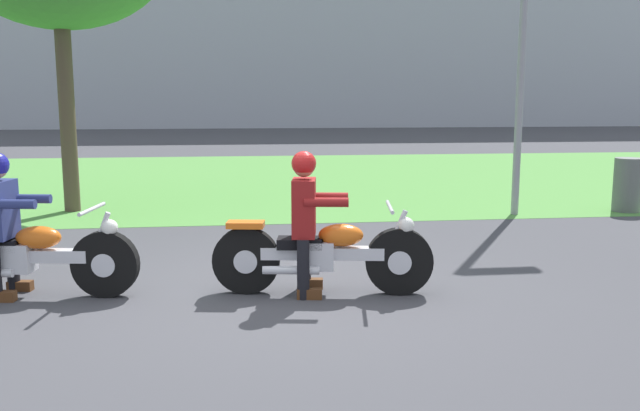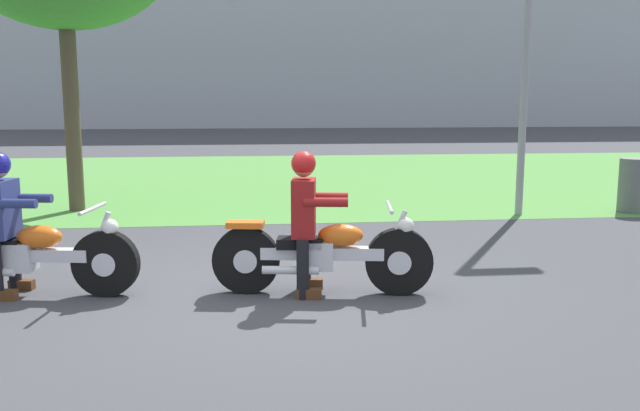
{
  "view_description": "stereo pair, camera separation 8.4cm",
  "coord_description": "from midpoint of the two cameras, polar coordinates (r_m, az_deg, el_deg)",
  "views": [
    {
      "loc": [
        -0.31,
        -6.43,
        1.92
      ],
      "look_at": [
        0.48,
        0.18,
        0.85
      ],
      "focal_mm": 37.92,
      "sensor_mm": 36.0,
      "label": 1
    },
    {
      "loc": [
        -0.23,
        -6.43,
        1.92
      ],
      "look_at": [
        0.48,
        0.18,
        0.85
      ],
      "focal_mm": 37.92,
      "sensor_mm": 36.0,
      "label": 2
    }
  ],
  "objects": [
    {
      "name": "rider_lead",
      "position": [
        6.55,
        -1.57,
        -0.49
      ],
      "size": [
        0.59,
        0.51,
        1.41
      ],
      "rotation": [
        0.0,
        0.0,
        -0.15
      ],
      "color": "black",
      "rests_on": "ground"
    },
    {
      "name": "rider_follow",
      "position": [
        7.17,
        -25.59,
        -0.59
      ],
      "size": [
        0.59,
        0.51,
        1.41
      ],
      "rotation": [
        0.0,
        0.0,
        -0.15
      ],
      "color": "black",
      "rests_on": "ground"
    },
    {
      "name": "ground",
      "position": [
        6.72,
        -4.31,
        -7.5
      ],
      "size": [
        120.0,
        120.0,
        0.0
      ],
      "primitive_type": "plane",
      "color": "#424247"
    },
    {
      "name": "motorcycle_follow",
      "position": [
        7.17,
        -24.16,
        -3.95
      ],
      "size": [
        2.28,
        0.68,
        0.88
      ],
      "rotation": [
        0.0,
        0.0,
        -0.15
      ],
      "color": "black",
      "rests_on": "ground"
    },
    {
      "name": "streetlight_pole",
      "position": [
        11.59,
        17.21,
        15.89
      ],
      "size": [
        0.96,
        0.2,
        5.32
      ],
      "color": "gray",
      "rests_on": "ground"
    },
    {
      "name": "grass_verge",
      "position": [
        16.23,
        -5.88,
        2.33
      ],
      "size": [
        60.0,
        12.0,
        0.01
      ],
      "primitive_type": "cube",
      "color": "#549342",
      "rests_on": "ground"
    },
    {
      "name": "motorcycle_lead",
      "position": [
        6.63,
        -0.1,
        -4.12
      ],
      "size": [
        2.16,
        0.66,
        0.89
      ],
      "rotation": [
        0.0,
        0.0,
        -0.15
      ],
      "color": "black",
      "rests_on": "ground"
    },
    {
      "name": "trash_can",
      "position": [
        12.49,
        24.33,
        1.6
      ],
      "size": [
        0.45,
        0.45,
        0.91
      ],
      "primitive_type": "cylinder",
      "color": "#595E5B",
      "rests_on": "ground"
    }
  ]
}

